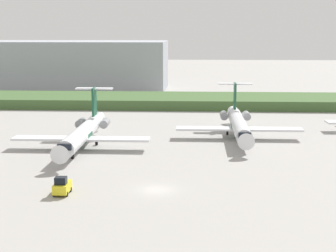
# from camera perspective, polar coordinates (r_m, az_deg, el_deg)

# --- Properties ---
(ground_plane) EXTENTS (500.00, 500.00, 0.00)m
(ground_plane) POSITION_cam_1_polar(r_m,az_deg,el_deg) (95.56, 0.07, -1.52)
(ground_plane) COLOR #9E9B96
(grass_berm) EXTENTS (320.00, 20.00, 2.49)m
(grass_berm) POSITION_cam_1_polar(r_m,az_deg,el_deg) (138.54, 1.01, 2.74)
(grass_berm) COLOR #426033
(grass_berm) RESTS_ON ground
(regional_jet_third) EXTENTS (22.81, 31.00, 9.00)m
(regional_jet_third) POSITION_cam_1_polar(r_m,az_deg,el_deg) (90.33, -9.10, -0.71)
(regional_jet_third) COLOR silver
(regional_jet_third) RESTS_ON ground
(regional_jet_fourth) EXTENTS (22.81, 31.00, 9.00)m
(regional_jet_fourth) POSITION_cam_1_polar(r_m,az_deg,el_deg) (98.51, 7.57, 0.26)
(regional_jet_fourth) COLOR silver
(regional_jet_fourth) RESTS_ON ground
(distant_hangar) EXTENTS (59.40, 28.58, 15.72)m
(distant_hangar) POSITION_cam_1_polar(r_m,az_deg,el_deg) (178.92, -9.84, 6.45)
(distant_hangar) COLOR #9EA3AD
(distant_hangar) RESTS_ON ground
(baggage_tug) EXTENTS (1.72, 3.20, 2.30)m
(baggage_tug) POSITION_cam_1_polar(r_m,az_deg,el_deg) (65.79, -11.31, -6.36)
(baggage_tug) COLOR yellow
(baggage_tug) RESTS_ON ground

